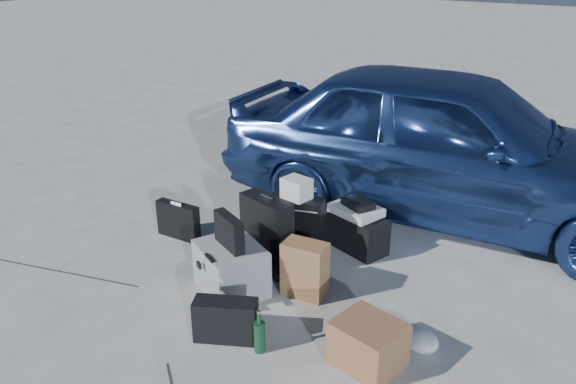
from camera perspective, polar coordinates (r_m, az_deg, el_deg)
The scene contains 16 objects.
ground at distance 4.57m, azimuth -7.35°, elevation -10.92°, with size 60.00×60.00×0.00m, color beige.
car at distance 5.93m, azimuth 15.76°, elevation 4.92°, with size 1.84×4.56×1.55m, color #304F95.
pelican_case at distance 4.59m, azimuth -5.79°, elevation -7.73°, with size 0.55×0.45×0.40m, color gray.
laptop_bag at distance 4.44m, azimuth -6.01°, elevation -4.01°, with size 0.36×0.09×0.27m, color black.
briefcase at distance 5.49m, azimuth -11.08°, elevation -2.87°, with size 0.46×0.10×0.36m, color black.
suitcase_left at distance 4.82m, azimuth -2.19°, elevation -4.27°, with size 0.51×0.18×0.66m, color black.
suitcase_right at distance 4.99m, azimuth 0.81°, elevation -3.74°, with size 0.49×0.17×0.58m, color black.
white_carton at distance 4.84m, azimuth 0.87°, elevation 0.37°, with size 0.23×0.18×0.18m, color silver.
duffel_bag at distance 5.27m, azimuth 6.60°, elevation -3.85°, with size 0.68×0.29×0.34m, color black.
flat_box_white at distance 5.18m, azimuth 6.95°, elevation -1.83°, with size 0.43×0.32×0.08m, color silver.
flat_box_black at distance 5.15m, azimuth 7.13°, elevation -1.15°, with size 0.28×0.20×0.06m, color black.
kraft_bag at distance 4.50m, azimuth 1.73°, elevation -7.84°, with size 0.34×0.21×0.46m, color #8E613E.
cardboard_box at distance 3.89m, azimuth 8.15°, elevation -15.03°, with size 0.43×0.37×0.32m, color brown.
plastic_bag at distance 4.12m, azimuth 13.28°, elevation -14.46°, with size 0.26×0.22×0.15m, color #B9BCBF.
messenger_bag at distance 4.09m, azimuth -6.34°, elevation -12.80°, with size 0.45×0.17×0.31m, color black.
green_bottle at distance 3.96m, azimuth -2.92°, elevation -14.01°, with size 0.08×0.08×0.32m, color #11341C.
Camera 1 is at (2.68, -2.69, 2.55)m, focal length 35.00 mm.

